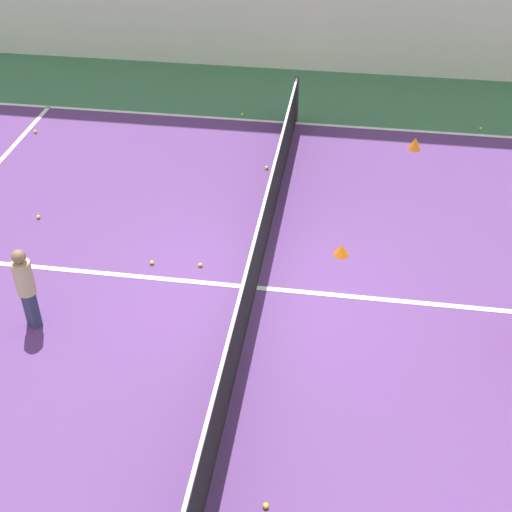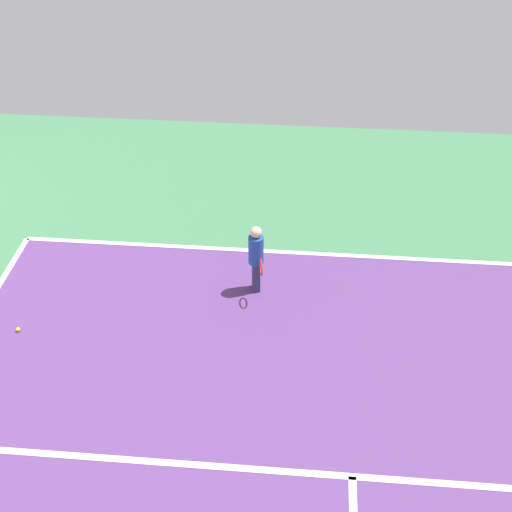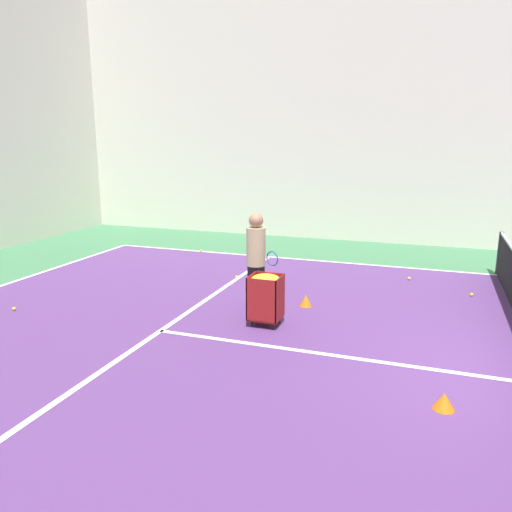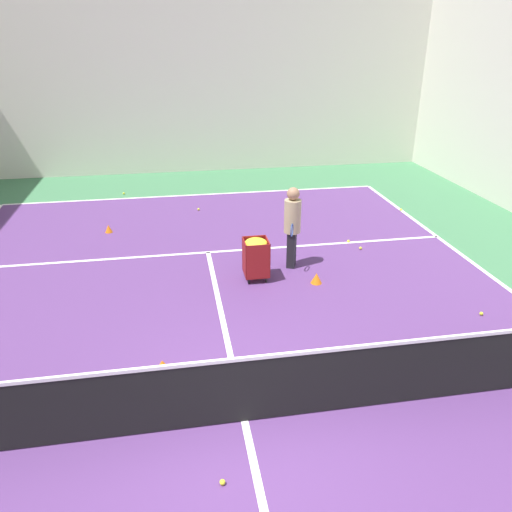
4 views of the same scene
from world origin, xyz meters
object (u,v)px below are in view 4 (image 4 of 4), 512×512
(coach_at_net, at_px, (292,222))
(ball_cart, at_px, (256,252))
(tennis_net, at_px, (244,389))
(training_cone_0, at_px, (316,278))

(coach_at_net, height_order, ball_cart, coach_at_net)
(tennis_net, xyz_separation_m, coach_at_net, (1.77, 4.67, 0.51))
(tennis_net, height_order, coach_at_net, coach_at_net)
(tennis_net, xyz_separation_m, training_cone_0, (2.09, 3.77, -0.42))
(training_cone_0, bearing_deg, tennis_net, -119.08)
(coach_at_net, bearing_deg, training_cone_0, 42.42)
(tennis_net, bearing_deg, training_cone_0, 60.92)
(coach_at_net, distance_m, ball_cart, 1.09)
(tennis_net, relative_size, training_cone_0, 51.25)
(coach_at_net, bearing_deg, ball_cart, -38.31)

